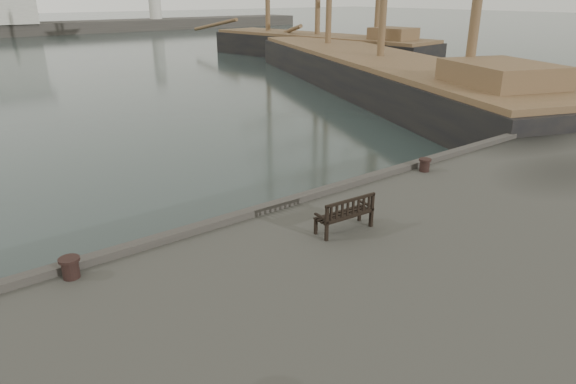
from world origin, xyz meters
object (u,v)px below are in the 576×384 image
at_px(bench, 345,220).
at_px(tall_ship_main, 379,81).
at_px(tall_ship_far, 317,52).
at_px(bollard_right, 425,165).
at_px(bollard_left, 70,268).

bearing_deg(bench, tall_ship_main, 44.89).
height_order(bench, tall_ship_far, tall_ship_far).
height_order(bench, tall_ship_main, tall_ship_main).
xyz_separation_m(tall_ship_main, tall_ship_far, (9.16, 17.78, 0.06)).
relative_size(bench, tall_ship_far, 0.05).
relative_size(bollard_right, tall_ship_far, 0.01).
xyz_separation_m(bench, tall_ship_far, (30.50, 36.39, -1.04)).
height_order(bench, bollard_right, bench).
xyz_separation_m(bollard_left, tall_ship_far, (36.39, 34.62, -0.99)).
height_order(bollard_left, tall_ship_main, tall_ship_main).
relative_size(bollard_right, tall_ship_main, 0.01).
xyz_separation_m(bollard_right, tall_ship_far, (25.38, 34.75, -0.97)).
relative_size(bench, bollard_right, 3.67).
relative_size(bollard_left, tall_ship_main, 0.01).
height_order(bollard_left, tall_ship_far, tall_ship_far).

